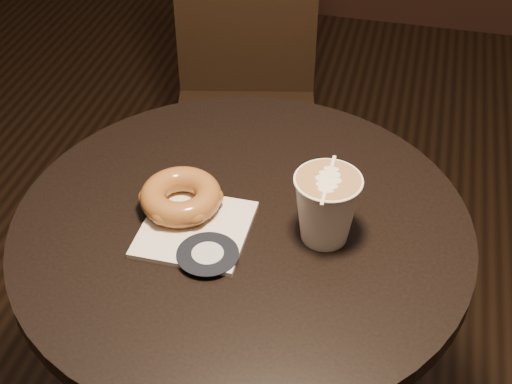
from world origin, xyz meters
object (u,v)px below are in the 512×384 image
doughnut (181,196)px  pastry_bag (195,229)px  cafe_table (243,308)px  chair (246,76)px  latte_cup (326,208)px

doughnut → pastry_bag: bearing=-49.7°
cafe_table → chair: 0.82m
pastry_bag → doughnut: doughnut is taller
pastry_bag → chair: bearing=99.6°
chair → pastry_bag: size_ratio=5.92×
cafe_table → pastry_bag: 0.22m
doughnut → latte_cup: (0.22, -0.01, 0.03)m
cafe_table → latte_cup: 0.28m
doughnut → latte_cup: bearing=-1.3°
cafe_table → pastry_bag: bearing=-147.5°
cafe_table → latte_cup: size_ratio=6.91×
cafe_table → chair: (-0.20, 0.79, -0.03)m
latte_cup → doughnut: bearing=178.7°
doughnut → chair: bearing=97.5°
pastry_bag → doughnut: (-0.03, 0.04, 0.02)m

